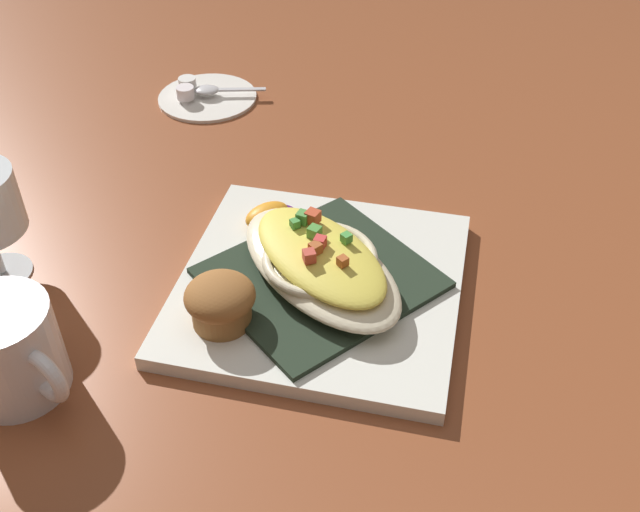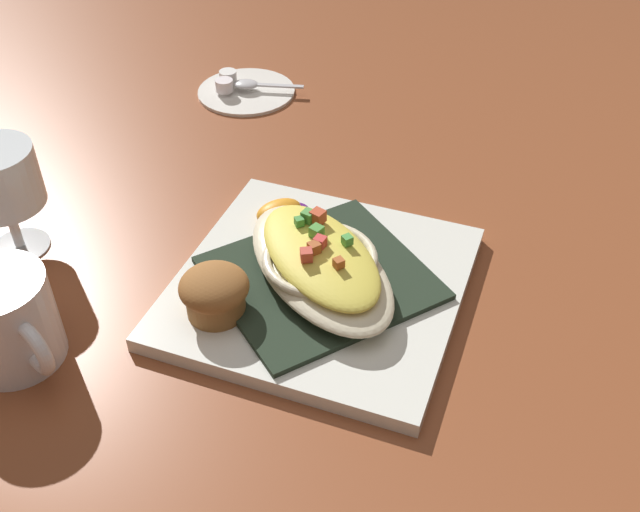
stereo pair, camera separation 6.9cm
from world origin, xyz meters
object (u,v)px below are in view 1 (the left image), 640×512
muffin (220,301)px  gratin_dish (320,261)px  orange_garnish (269,215)px  creamer_saucer (207,96)px  coffee_mug (11,355)px  creamer_cup_1 (185,93)px  square_plate (320,286)px  spoon (211,90)px  creamer_cup_0 (187,83)px

muffin → gratin_dish: bearing=-32.0°
muffin → orange_garnish: (0.15, 0.03, -0.02)m
creamer_saucer → coffee_mug: bearing=-165.4°
creamer_cup_1 → muffin: bearing=-141.9°
square_plate → spoon: size_ratio=2.84×
creamer_cup_0 → muffin: bearing=-142.5°
muffin → orange_garnish: 0.15m
square_plate → orange_garnish: bearing=56.4°
creamer_cup_0 → creamer_cup_1: (-0.02, -0.01, 0.00)m
square_plate → coffee_mug: 0.28m
spoon → creamer_saucer: bearing=117.5°
square_plate → gratin_dish: bearing=44.7°
muffin → creamer_cup_0: (0.37, 0.28, -0.02)m
gratin_dish → coffee_mug: (-0.22, 0.18, -0.00)m
gratin_dish → spoon: (0.28, 0.30, -0.03)m
spoon → creamer_cup_0: (-0.00, 0.04, 0.00)m
gratin_dish → muffin: 0.10m
creamer_saucer → creamer_cup_1: bearing=143.3°
gratin_dish → creamer_cup_1: (0.26, 0.32, -0.02)m
spoon → orange_garnish: bearing=-136.4°
coffee_mug → creamer_cup_1: 0.49m
muffin → spoon: (0.37, 0.25, -0.03)m
orange_garnish → creamer_saucer: 0.31m
muffin → coffee_mug: 0.18m
gratin_dish → spoon: gratin_dish is taller
muffin → creamer_cup_0: muffin is taller
orange_garnish → coffee_mug: size_ratio=0.61×
square_plate → muffin: (-0.09, 0.05, 0.03)m
coffee_mug → spoon: size_ratio=1.24×
muffin → coffee_mug: (-0.13, 0.12, -0.00)m
creamer_cup_1 → gratin_dish: bearing=-128.3°
orange_garnish → creamer_cup_1: bearing=50.2°
square_plate → orange_garnish: 0.11m
muffin → creamer_saucer: (0.37, 0.25, -0.04)m
creamer_cup_1 → square_plate: bearing=-128.3°
gratin_dish → square_plate: bearing=-135.3°
muffin → spoon: bearing=33.6°
gratin_dish → creamer_cup_0: bearing=50.3°
square_plate → muffin: 0.11m
square_plate → muffin: size_ratio=4.19×
coffee_mug → creamer_saucer: coffee_mug is taller
muffin → creamer_saucer: size_ratio=0.47×
muffin → creamer_cup_0: size_ratio=2.64×
coffee_mug → creamer_cup_0: (0.49, 0.16, -0.02)m
orange_garnish → gratin_dish: bearing=-123.5°
gratin_dish → coffee_mug: size_ratio=1.97×
creamer_saucer → creamer_cup_1: 0.03m
square_plate → creamer_cup_0: bearing=50.3°
gratin_dish → muffin: size_ratio=3.63×
creamer_cup_0 → orange_garnish: bearing=-131.6°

